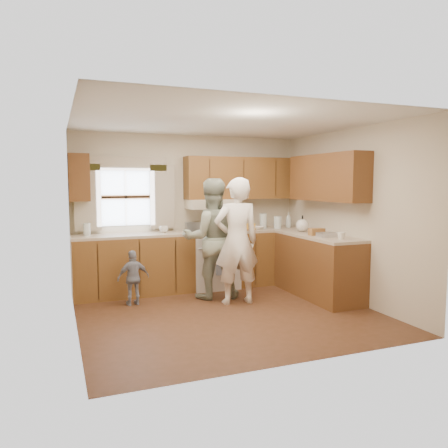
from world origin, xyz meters
name	(u,v)px	position (x,y,z in m)	size (l,w,h in m)	color
room	(228,219)	(0.00, 0.00, 1.25)	(3.80, 3.80, 3.80)	#432814
kitchen_fixtures	(239,239)	(0.62, 1.08, 0.84)	(3.80, 2.25, 2.15)	#4E2F10
stove	(213,259)	(0.30, 1.44, 0.47)	(0.76, 0.67, 1.07)	silver
woman_left	(237,241)	(0.30, 0.42, 0.90)	(0.66, 0.43, 1.80)	white
woman_right	(211,239)	(0.06, 0.84, 0.89)	(0.87, 0.68, 1.79)	#2A422C
child	(133,278)	(-1.10, 0.85, 0.39)	(0.46, 0.19, 0.78)	gray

